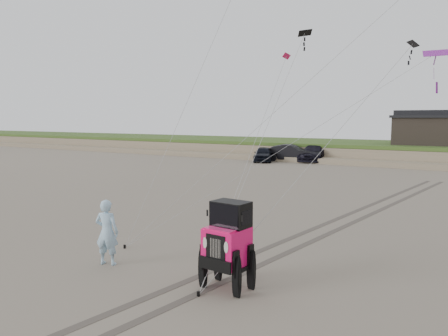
{
  "coord_description": "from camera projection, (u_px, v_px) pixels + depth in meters",
  "views": [
    {
      "loc": [
        7.0,
        -9.81,
        4.32
      ],
      "look_at": [
        -0.75,
        3.0,
        2.6
      ],
      "focal_mm": 35.0,
      "sensor_mm": 36.0,
      "label": 1
    }
  ],
  "objects": [
    {
      "name": "stake_aux",
      "position": [
        198.0,
        294.0,
        10.62
      ],
      "size": [
        0.08,
        0.08,
        0.12
      ],
      "primitive_type": "cylinder",
      "color": "black",
      "rests_on": "ground"
    },
    {
      "name": "kite_flock",
      "position": [
        384.0,
        25.0,
        17.17
      ],
      "size": [
        7.47,
        6.33,
        5.26
      ],
      "color": "black",
      "rests_on": "ground"
    },
    {
      "name": "tire_tracks",
      "position": [
        342.0,
        222.0,
        18.21
      ],
      "size": [
        5.22,
        29.74,
        0.01
      ],
      "color": "#4C443D",
      "rests_on": "ground"
    },
    {
      "name": "stake_main",
      "position": [
        125.0,
        246.0,
        14.53
      ],
      "size": [
        0.08,
        0.08,
        0.12
      ],
      "primitive_type": "cylinder",
      "color": "black",
      "rests_on": "ground"
    },
    {
      "name": "man",
      "position": [
        107.0,
        232.0,
        12.84
      ],
      "size": [
        0.82,
        0.67,
        1.95
      ],
      "primitive_type": "imported",
      "rotation": [
        0.0,
        0.0,
        3.46
      ],
      "color": "#839FCA",
      "rests_on": "ground"
    },
    {
      "name": "truck_a",
      "position": [
        263.0,
        154.0,
        43.39
      ],
      "size": [
        3.23,
        4.7,
        1.49
      ],
      "primitive_type": "imported",
      "rotation": [
        0.0,
        0.0,
        0.38
      ],
      "color": "black",
      "rests_on": "ground"
    },
    {
      "name": "jeep",
      "position": [
        227.0,
        255.0,
        11.0
      ],
      "size": [
        2.51,
        4.97,
        1.79
      ],
      "primitive_type": null,
      "rotation": [
        0.0,
        0.0,
        -0.09
      ],
      "color": "#EE0F5F",
      "rests_on": "ground"
    },
    {
      "name": "truck_c",
      "position": [
        314.0,
        153.0,
        43.62
      ],
      "size": [
        2.89,
        5.85,
        1.64
      ],
      "primitive_type": "imported",
      "rotation": [
        0.0,
        0.0,
        0.11
      ],
      "color": "black",
      "rests_on": "ground"
    },
    {
      "name": "cabin",
      "position": [
        428.0,
        129.0,
        42.49
      ],
      "size": [
        6.4,
        5.4,
        3.35
      ],
      "color": "black",
      "rests_on": "dune_ridge"
    },
    {
      "name": "truck_b",
      "position": [
        291.0,
        153.0,
        43.39
      ],
      "size": [
        5.2,
        2.06,
        1.68
      ],
      "primitive_type": "imported",
      "rotation": [
        0.0,
        0.0,
        1.63
      ],
      "color": "black",
      "rests_on": "ground"
    },
    {
      "name": "ground",
      "position": [
        192.0,
        270.0,
        12.44
      ],
      "size": [
        160.0,
        160.0,
        0.0
      ],
      "primitive_type": "plane",
      "color": "#6B6054",
      "rests_on": "ground"
    },
    {
      "name": "dune_ridge",
      "position": [
        406.0,
        153.0,
        44.22
      ],
      "size": [
        160.0,
        14.25,
        1.73
      ],
      "color": "#7A6B54",
      "rests_on": "ground"
    }
  ]
}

